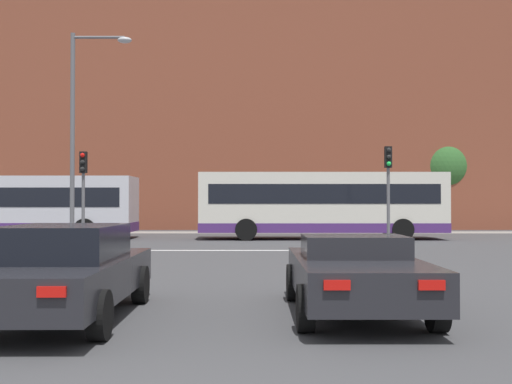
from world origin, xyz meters
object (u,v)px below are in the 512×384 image
at_px(car_roadster_right, 358,273).
at_px(bus_crossing_trailing, 27,205).
at_px(traffic_light_near_left, 87,183).
at_px(pedestrian_waiting, 278,214).
at_px(car_saloon_left, 68,271).
at_px(street_lamp_junction, 86,119).
at_px(bus_crossing_lead, 325,204).
at_px(traffic_light_near_right, 392,179).

height_order(car_roadster_right, bus_crossing_trailing, bus_crossing_trailing).
relative_size(traffic_light_near_left, pedestrian_waiting, 2.00).
bearing_deg(bus_crossing_trailing, car_saloon_left, -158.58).
relative_size(car_roadster_right, street_lamp_junction, 0.58).
relative_size(bus_crossing_lead, traffic_light_near_left, 3.16).
distance_m(car_saloon_left, bus_crossing_trailing, 22.87).
relative_size(car_saloon_left, car_roadster_right, 1.09).
xyz_separation_m(street_lamp_junction, pedestrian_waiting, (7.28, 15.02, -3.63)).
bearing_deg(traffic_light_near_left, traffic_light_near_right, 0.31).
distance_m(bus_crossing_trailing, street_lamp_junction, 9.93).
distance_m(car_saloon_left, pedestrian_waiting, 28.58).
xyz_separation_m(traffic_light_near_left, pedestrian_waiting, (7.57, 13.83, -1.39)).
bearing_deg(bus_crossing_lead, traffic_light_near_right, -163.76).
xyz_separation_m(car_roadster_right, pedestrian_waiting, (-0.43, 27.85, 0.44)).
height_order(traffic_light_near_left, traffic_light_near_right, traffic_light_near_right).
bearing_deg(pedestrian_waiting, car_roadster_right, -31.02).
height_order(car_roadster_right, bus_crossing_lead, bus_crossing_lead).
distance_m(street_lamp_junction, pedestrian_waiting, 17.08).
bearing_deg(traffic_light_near_right, car_saloon_left, -118.19).
xyz_separation_m(car_saloon_left, street_lamp_junction, (-3.35, 13.28, 3.99)).
relative_size(car_saloon_left, pedestrian_waiting, 2.69).
bearing_deg(car_saloon_left, car_roadster_right, 5.31).
distance_m(bus_crossing_trailing, traffic_light_near_left, 8.32).
bearing_deg(car_roadster_right, street_lamp_junction, 120.96).
height_order(car_saloon_left, car_roadster_right, car_saloon_left).
distance_m(car_saloon_left, traffic_light_near_right, 16.60).
distance_m(bus_crossing_lead, street_lamp_junction, 12.39).
xyz_separation_m(traffic_light_near_right, street_lamp_junction, (-11.14, -1.26, 2.11)).
bearing_deg(car_saloon_left, bus_crossing_trailing, 110.81).
relative_size(bus_crossing_trailing, pedestrian_waiting, 5.87).
height_order(car_saloon_left, traffic_light_near_right, traffic_light_near_right).
bearing_deg(car_roadster_right, traffic_light_near_right, 76.25).
distance_m(car_roadster_right, bus_crossing_lead, 20.53).
height_order(car_roadster_right, pedestrian_waiting, pedestrian_waiting).
xyz_separation_m(bus_crossing_lead, traffic_light_near_right, (1.85, -6.35, 0.92)).
distance_m(bus_crossing_lead, pedestrian_waiting, 7.70).
distance_m(bus_crossing_trailing, traffic_light_near_right, 17.52).
bearing_deg(traffic_light_near_left, bus_crossing_trailing, 124.72).
bearing_deg(bus_crossing_lead, car_saloon_left, 164.13).
distance_m(bus_crossing_lead, traffic_light_near_left, 11.55).
xyz_separation_m(bus_crossing_trailing, traffic_light_near_right, (16.14, -6.74, 1.00)).
bearing_deg(pedestrian_waiting, traffic_light_near_right, -16.22).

